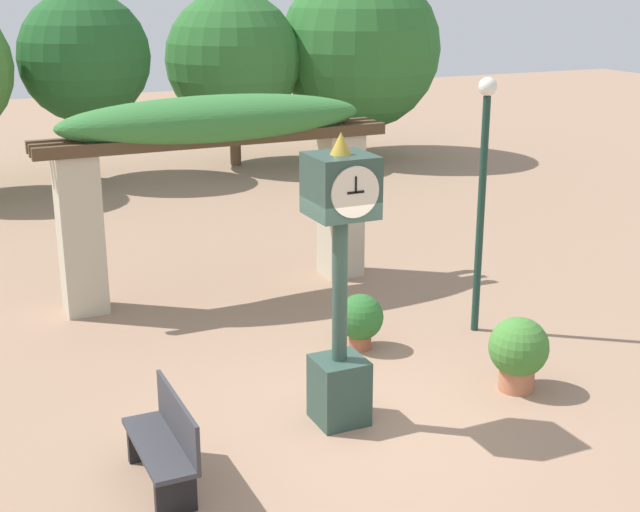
% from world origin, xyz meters
% --- Properties ---
extents(ground_plane, '(60.00, 60.00, 0.00)m').
position_xyz_m(ground_plane, '(0.00, 0.00, 0.00)').
color(ground_plane, '#9E7A60').
extents(pedestal_clock, '(0.63, 0.68, 3.18)m').
position_xyz_m(pedestal_clock, '(-0.17, 0.10, 1.65)').
color(pedestal_clock, '#2D473D').
rests_on(pedestal_clock, ground).
extents(pergola, '(5.29, 1.18, 3.01)m').
position_xyz_m(pergola, '(0.00, 4.67, 2.23)').
color(pergola, '#BCB299').
rests_on(pergola, ground).
extents(potted_plant_near_left, '(0.60, 0.60, 0.74)m').
position_xyz_m(potted_plant_near_left, '(0.94, 1.78, 0.41)').
color(potted_plant_near_left, '#9E563D').
rests_on(potted_plant_near_left, ground).
extents(potted_plant_near_right, '(0.70, 0.70, 0.89)m').
position_xyz_m(potted_plant_near_right, '(2.06, -0.07, 0.49)').
color(potted_plant_near_right, '#B26B4C').
rests_on(potted_plant_near_right, ground).
extents(park_bench, '(0.42, 1.32, 0.89)m').
position_xyz_m(park_bench, '(-2.22, -0.36, 0.43)').
color(park_bench, '#38383D').
rests_on(park_bench, ground).
extents(lamp_post, '(0.24, 0.24, 3.44)m').
position_xyz_m(lamp_post, '(2.67, 1.70, 2.13)').
color(lamp_post, '#19382D').
rests_on(lamp_post, ground).
extents(tree_line, '(17.85, 4.41, 4.99)m').
position_xyz_m(tree_line, '(1.66, 13.45, 2.78)').
color(tree_line, brown).
rests_on(tree_line, ground).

